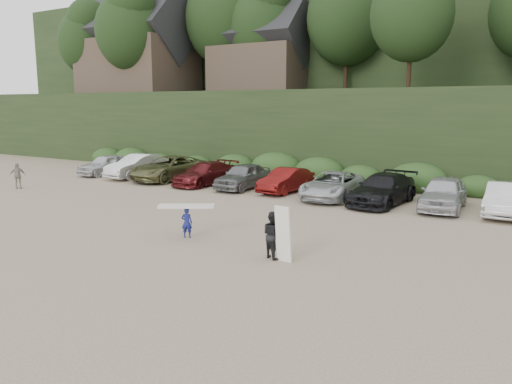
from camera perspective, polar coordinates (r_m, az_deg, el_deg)
The scene contains 6 objects.
ground at distance 19.28m, azimuth -5.02°, elevation -5.09°, with size 120.00×120.00×0.00m, color tan.
hillside_backdrop at distance 52.52m, azimuth 19.41°, elevation 16.22°, with size 90.00×41.50×28.00m.
parked_cars at distance 27.38m, azimuth 8.39°, elevation 0.94°, with size 36.88×6.33×1.61m.
distant_walker at distance 33.26m, azimuth -25.61°, elevation 1.70°, with size 0.92×0.38×1.56m, color #9F9587.
child_surfer at distance 19.06m, azimuth -7.93°, elevation -2.66°, with size 2.09×1.62×1.26m.
adult_surfer at distance 16.37m, azimuth 2.04°, elevation -4.90°, with size 1.25×0.85×1.85m.
Camera 1 is at (11.07, -14.97, 4.99)m, focal length 35.00 mm.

